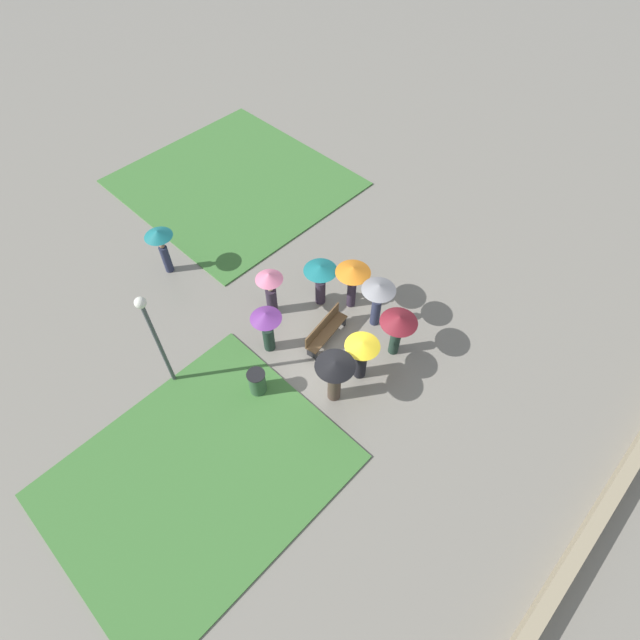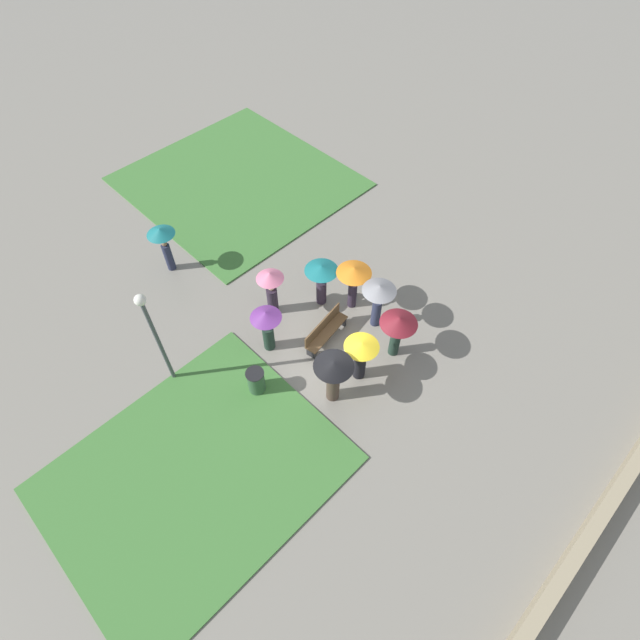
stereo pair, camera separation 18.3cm
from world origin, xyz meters
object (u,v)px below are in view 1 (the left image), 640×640
object	(u,v)px
crowd_person_black	(335,373)
crowd_person_teal	(320,276)
trash_bin	(257,382)
crowd_person_orange	(353,276)
crowd_person_pink	(270,287)
crowd_person_yellow	(362,353)
crowd_person_purple	(267,324)
crowd_person_grey	(378,295)
park_bench	(325,330)
lone_walker_far_path	(161,242)
crowd_person_maroon	(398,325)
lamp_post	(153,331)

from	to	relation	value
crowd_person_black	crowd_person_teal	distance (m)	3.83
trash_bin	crowd_person_black	bearing A→B (deg)	-50.53
crowd_person_orange	crowd_person_teal	distance (m)	1.09
crowd_person_pink	crowd_person_black	size ratio (longest dim) A/B	0.99
trash_bin	crowd_person_pink	world-z (taller)	crowd_person_pink
crowd_person_yellow	crowd_person_teal	bearing A→B (deg)	-104.57
trash_bin	crowd_person_black	xyz separation A→B (m)	(1.49, -1.81, 0.87)
crowd_person_purple	crowd_person_teal	xyz separation A→B (m)	(2.59, 0.18, 0.06)
crowd_person_teal	crowd_person_orange	bearing A→B (deg)	129.10
crowd_person_grey	crowd_person_black	distance (m)	3.20
park_bench	trash_bin	world-z (taller)	trash_bin
crowd_person_black	lone_walker_far_path	world-z (taller)	lone_walker_far_path
crowd_person_maroon	crowd_person_pink	distance (m)	4.39
lamp_post	crowd_person_pink	world-z (taller)	lamp_post
crowd_person_orange	lone_walker_far_path	xyz separation A→B (m)	(-3.47, 5.96, -0.03)
crowd_person_maroon	crowd_person_pink	world-z (taller)	crowd_person_pink
park_bench	crowd_person_maroon	distance (m)	2.47
crowd_person_grey	lone_walker_far_path	xyz separation A→B (m)	(-3.44, 7.08, -0.00)
lamp_post	lone_walker_far_path	distance (m)	4.98
park_bench	trash_bin	size ratio (longest dim) A/B	2.02
trash_bin	crowd_person_purple	size ratio (longest dim) A/B	0.52
crowd_person_teal	lamp_post	bearing A→B (deg)	-8.48
crowd_person_maroon	crowd_person_black	xyz separation A→B (m)	(-2.58, 0.25, -0.06)
park_bench	lone_walker_far_path	xyz separation A→B (m)	(-1.76, 6.34, 0.96)
crowd_person_grey	crowd_person_teal	bearing A→B (deg)	145.82
crowd_person_pink	crowd_person_grey	xyz separation A→B (m)	(2.09, -2.86, 0.15)
crowd_person_purple	crowd_person_yellow	world-z (taller)	crowd_person_purple
crowd_person_purple	park_bench	bearing A→B (deg)	-40.18
crowd_person_orange	crowd_person_yellow	bearing A→B (deg)	-44.55
crowd_person_pink	crowd_person_grey	bearing A→B (deg)	-33.11
crowd_person_orange	crowd_person_pink	bearing A→B (deg)	-131.29
crowd_person_black	park_bench	bearing A→B (deg)	-125.08
crowd_person_grey	crowd_person_purple	size ratio (longest dim) A/B	1.06
crowd_person_pink	crowd_person_purple	distance (m)	1.53
trash_bin	crowd_person_grey	distance (m)	4.72
lamp_post	crowd_person_orange	bearing A→B (deg)	-17.41
park_bench	crowd_person_black	world-z (taller)	crowd_person_black
lamp_post	crowd_person_orange	distance (m)	6.56
crowd_person_grey	crowd_person_black	xyz separation A→B (m)	(-3.06, -0.96, -0.09)
crowd_person_orange	crowd_person_yellow	size ratio (longest dim) A/B	1.08
lone_walker_far_path	park_bench	bearing A→B (deg)	-20.49
lamp_post	crowd_person_maroon	world-z (taller)	lamp_post
trash_bin	crowd_person_yellow	xyz separation A→B (m)	(2.63, -1.85, 0.69)
trash_bin	crowd_person_pink	bearing A→B (deg)	39.36
crowd_person_pink	crowd_person_orange	distance (m)	2.76
crowd_person_orange	crowd_person_purple	xyz separation A→B (m)	(-3.24, 0.68, -0.21)
crowd_person_maroon	crowd_person_purple	xyz separation A→B (m)	(-2.73, 3.01, -0.15)
crowd_person_orange	crowd_person_teal	size ratio (longest dim) A/B	1.04
crowd_person_orange	crowd_person_purple	bearing A→B (deg)	-103.87
crowd_person_grey	crowd_person_black	world-z (taller)	crowd_person_black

